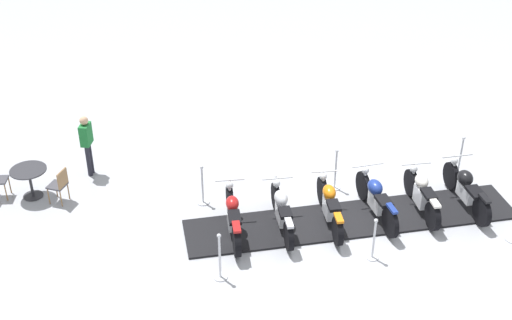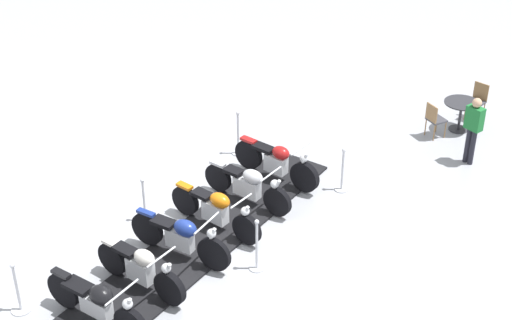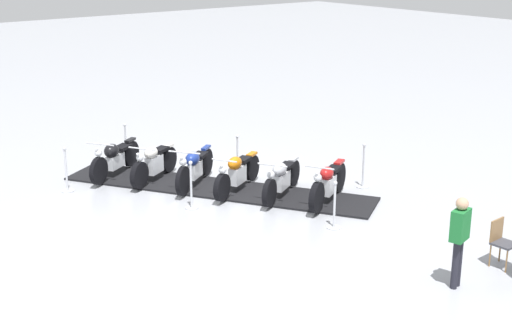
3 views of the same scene
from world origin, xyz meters
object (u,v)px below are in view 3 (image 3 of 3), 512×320
object	(u,v)px
bystander_person	(459,234)
motorcycle_black	(114,158)
motorcycle_chrome	(281,178)
stanchion_right_front	(67,176)
motorcycle_navy	(194,167)
motorcycle_cream	(154,163)
stanchion_right_rear	(334,212)
cafe_chair_near_table	(501,240)
stanchion_left_front	(126,149)
motorcycle_maroon	(328,183)
stanchion_right_mid	(191,192)
motorcycle_copper	(237,173)
stanchion_left_mid	(237,159)
stanchion_left_rear	(363,172)

from	to	relation	value
bystander_person	motorcycle_black	bearing A→B (deg)	-3.00
motorcycle_chrome	stanchion_right_front	world-z (taller)	stanchion_right_front
motorcycle_black	motorcycle_navy	xyz separation A→B (m)	(-1.92, -1.18, 0.01)
motorcycle_cream	stanchion_right_rear	size ratio (longest dim) A/B	1.79
cafe_chair_near_table	stanchion_left_front	bearing A→B (deg)	-170.56
bystander_person	motorcycle_maroon	bearing A→B (deg)	-28.35
motorcycle_maroon	stanchion_right_rear	size ratio (longest dim) A/B	1.95
motorcycle_cream	motorcycle_chrome	xyz separation A→B (m)	(-2.88, -1.77, -0.01)
motorcycle_navy	stanchion_right_front	distance (m)	3.09
bystander_person	stanchion_right_mid	bearing A→B (deg)	-0.16
stanchion_right_mid	motorcycle_navy	bearing A→B (deg)	-35.90
motorcycle_chrome	cafe_chair_near_table	distance (m)	5.42
motorcycle_maroon	motorcycle_cream	bearing A→B (deg)	-86.15
motorcycle_cream	motorcycle_copper	size ratio (longest dim) A/B	0.90
motorcycle_cream	stanchion_right_mid	world-z (taller)	stanchion_right_mid
motorcycle_cream	stanchion_left_mid	size ratio (longest dim) A/B	1.83
stanchion_left_rear	stanchion_left_front	bearing A→B (deg)	31.76
motorcycle_black	cafe_chair_near_table	size ratio (longest dim) A/B	2.21
stanchion_right_rear	stanchion_right_mid	size ratio (longest dim) A/B	0.93
motorcycle_chrome	stanchion_right_mid	distance (m)	2.17
cafe_chair_near_table	stanchion_right_rear	bearing A→B (deg)	-163.03
cafe_chair_near_table	motorcycle_cream	bearing A→B (deg)	-165.23
motorcycle_navy	cafe_chair_near_table	distance (m)	7.55
stanchion_right_rear	cafe_chair_near_table	world-z (taller)	stanchion_right_rear
stanchion_right_rear	motorcycle_chrome	bearing A→B (deg)	-8.04
motorcycle_chrome	stanchion_left_mid	distance (m)	2.22
motorcycle_chrome	stanchion_left_front	world-z (taller)	stanchion_left_front
stanchion_left_rear	cafe_chair_near_table	size ratio (longest dim) A/B	1.25
stanchion_left_mid	stanchion_right_front	bearing A→B (deg)	71.87
stanchion_left_rear	stanchion_right_mid	bearing A→B (deg)	71.87
motorcycle_cream	bystander_person	bearing A→B (deg)	69.38
motorcycle_black	motorcycle_chrome	world-z (taller)	motorcycle_black
motorcycle_black	cafe_chair_near_table	xyz separation A→B (m)	(-9.18, -3.25, 0.00)
stanchion_left_front	stanchion_right_rear	size ratio (longest dim) A/B	0.99
stanchion_right_rear	bystander_person	distance (m)	3.34
motorcycle_navy	stanchion_right_front	xyz separation A→B (m)	(1.64, 2.62, -0.15)
motorcycle_black	stanchion_right_rear	distance (m)	6.30
motorcycle_maroon	stanchion_right_mid	bearing A→B (deg)	-60.03
motorcycle_maroon	stanchion_left_mid	world-z (taller)	motorcycle_maroon
stanchion_left_front	stanchion_right_rear	distance (m)	7.23
motorcycle_black	stanchion_left_mid	bearing A→B (deg)	116.64
motorcycle_navy	stanchion_left_front	world-z (taller)	motorcycle_navy
motorcycle_navy	bystander_person	size ratio (longest dim) A/B	1.15
cafe_chair_near_table	stanchion_right_mid	bearing A→B (deg)	-157.26
motorcycle_copper	stanchion_left_rear	bearing A→B (deg)	121.31
stanchion_left_front	bystander_person	size ratio (longest dim) A/B	0.63
stanchion_right_rear	stanchion_left_rear	bearing A→B (deg)	-58.24
stanchion_left_front	bystander_person	world-z (taller)	bystander_person
motorcycle_chrome	cafe_chair_near_table	world-z (taller)	motorcycle_chrome
stanchion_right_front	motorcycle_navy	bearing A→B (deg)	-121.99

